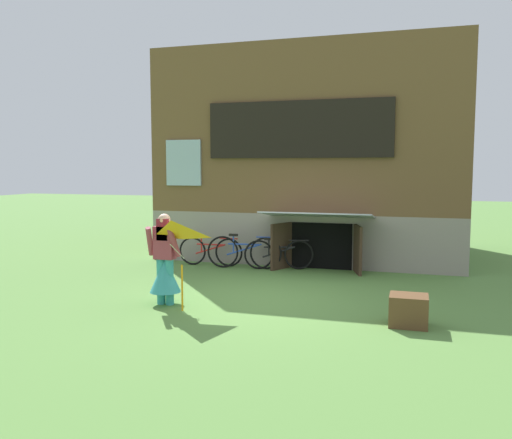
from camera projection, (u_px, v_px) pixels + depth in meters
ground_plane at (261, 298)px, 9.37m from camera, size 60.00×60.00×0.00m
log_house at (318, 157)px, 14.28m from camera, size 7.40×5.98×5.18m
person at (165, 267)px, 8.86m from camera, size 0.61×0.52×1.54m
kite at (172, 242)px, 8.22m from camera, size 0.76×0.85×1.36m
bicycle_black at (279, 254)px, 11.95m from camera, size 1.53×0.47×0.72m
bicycle_blue at (244, 252)px, 12.05m from camera, size 1.73×0.22×0.79m
bicycle_red at (210, 251)px, 12.39m from camera, size 1.56×0.11×0.71m
wooden_crate at (408, 310)px, 7.69m from camera, size 0.55×0.46×0.46m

